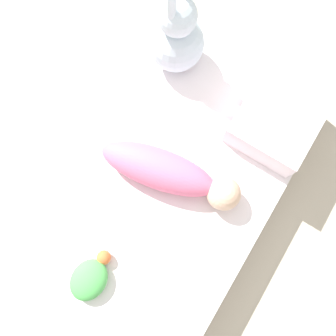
% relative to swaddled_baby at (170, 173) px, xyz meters
% --- Properties ---
extents(ground_plane, '(12.00, 12.00, 0.00)m').
position_rel_swaddled_baby_xyz_m(ground_plane, '(0.04, -0.01, -0.26)').
color(ground_plane, '#B2A893').
extents(bed_mattress, '(1.25, 0.77, 0.19)m').
position_rel_swaddled_baby_xyz_m(bed_mattress, '(0.04, -0.01, -0.16)').
color(bed_mattress, white).
rests_on(bed_mattress, ground_plane).
extents(swaddled_baby, '(0.24, 0.54, 0.14)m').
position_rel_swaddled_baby_xyz_m(swaddled_baby, '(0.00, 0.00, 0.00)').
color(swaddled_baby, pink).
rests_on(swaddled_baby, bed_mattress).
extents(pillow, '(0.33, 0.29, 0.12)m').
position_rel_swaddled_baby_xyz_m(pillow, '(0.40, -0.24, -0.01)').
color(pillow, white).
rests_on(pillow, bed_mattress).
extents(bunny_plush, '(0.22, 0.22, 0.42)m').
position_rel_swaddled_baby_xyz_m(bunny_plush, '(0.44, 0.25, 0.08)').
color(bunny_plush, silver).
rests_on(bunny_plush, bed_mattress).
extents(turtle_plush, '(0.19, 0.12, 0.07)m').
position_rel_swaddled_baby_xyz_m(turtle_plush, '(-0.46, 0.04, -0.03)').
color(turtle_plush, '#51B756').
rests_on(turtle_plush, bed_mattress).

